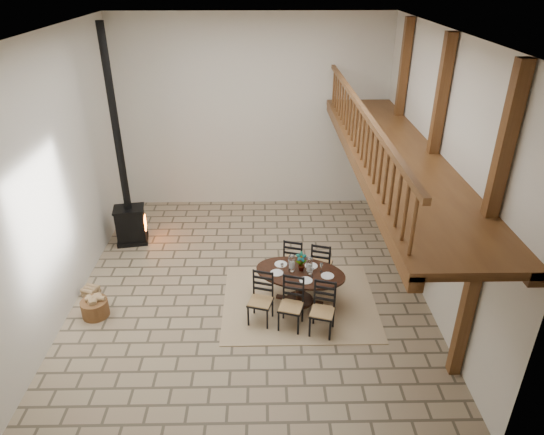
{
  "coord_description": "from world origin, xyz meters",
  "views": [
    {
      "loc": [
        0.28,
        -8.36,
        5.98
      ],
      "look_at": [
        0.44,
        0.4,
        1.38
      ],
      "focal_mm": 32.0,
      "sensor_mm": 36.0,
      "label": 1
    }
  ],
  "objects_px": {
    "wood_stove": "(127,200)",
    "log_stack": "(91,291)",
    "log_basket": "(95,307)",
    "dining_table": "(299,289)"
  },
  "relations": [
    {
      "from": "log_basket",
      "to": "log_stack",
      "type": "xyz_separation_m",
      "value": [
        -0.29,
        0.64,
        -0.09
      ]
    },
    {
      "from": "wood_stove",
      "to": "log_basket",
      "type": "xyz_separation_m",
      "value": [
        -0.06,
        -2.77,
        -0.93
      ]
    },
    {
      "from": "log_stack",
      "to": "wood_stove",
      "type": "bearing_deg",
      "value": 80.52
    },
    {
      "from": "wood_stove",
      "to": "log_basket",
      "type": "height_order",
      "value": "wood_stove"
    },
    {
      "from": "dining_table",
      "to": "log_basket",
      "type": "height_order",
      "value": "dining_table"
    },
    {
      "from": "wood_stove",
      "to": "log_stack",
      "type": "relative_size",
      "value": 13.81
    },
    {
      "from": "dining_table",
      "to": "log_stack",
      "type": "distance_m",
      "value": 4.22
    },
    {
      "from": "wood_stove",
      "to": "log_stack",
      "type": "bearing_deg",
      "value": -109.35
    },
    {
      "from": "wood_stove",
      "to": "log_stack",
      "type": "distance_m",
      "value": 2.38
    },
    {
      "from": "dining_table",
      "to": "wood_stove",
      "type": "bearing_deg",
      "value": 162.9
    }
  ]
}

